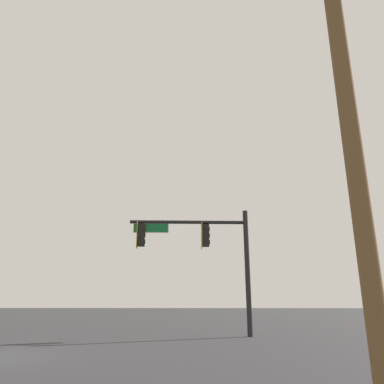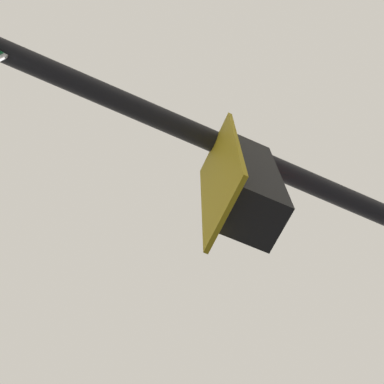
{
  "view_description": "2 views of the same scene",
  "coord_description": "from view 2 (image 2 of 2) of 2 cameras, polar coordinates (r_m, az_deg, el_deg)",
  "views": [
    {
      "loc": [
        -7.17,
        10.34,
        1.39
      ],
      "look_at": [
        -5.62,
        -7.47,
        6.82
      ],
      "focal_mm": 35.0,
      "sensor_mm": 36.0,
      "label": 1
    },
    {
      "loc": [
        -5.49,
        -6.88,
        1.42
      ],
      "look_at": [
        -6.32,
        -9.54,
        7.95
      ],
      "focal_mm": 50.0,
      "sensor_mm": 36.0,
      "label": 2
    }
  ],
  "objects": [
    {
      "name": "signal_pole_near",
      "position": [
        3.07,
        6.19,
        -2.96
      ],
      "size": [
        5.89,
        1.02,
        5.99
      ],
      "color": "black",
      "rests_on": "ground_plane"
    }
  ]
}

